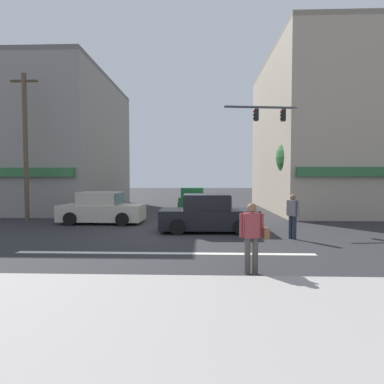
% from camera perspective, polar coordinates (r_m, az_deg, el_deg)
% --- Properties ---
extents(ground_plane, '(120.00, 120.00, 0.00)m').
position_cam_1_polar(ground_plane, '(12.60, -3.27, -7.69)').
color(ground_plane, '#2B2B2D').
extents(lane_marking_stripe, '(9.00, 0.24, 0.01)m').
position_cam_1_polar(lane_marking_stripe, '(9.19, -5.27, -11.53)').
color(lane_marking_stripe, silver).
rests_on(lane_marking_stripe, ground).
extents(sidewalk_curb, '(40.00, 5.00, 0.16)m').
position_cam_1_polar(sidewalk_curb, '(4.55, -14.05, -25.83)').
color(sidewalk_curb, '#9E9993').
rests_on(sidewalk_curb, ground).
extents(building_left_block, '(12.46, 11.61, 9.67)m').
position_cam_1_polar(building_left_block, '(25.95, -28.57, 7.98)').
color(building_left_block, gray).
rests_on(building_left_block, ground).
extents(building_right_corner, '(10.97, 12.21, 10.94)m').
position_cam_1_polar(building_right_corner, '(24.40, 26.91, 9.88)').
color(building_right_corner, tan).
rests_on(building_right_corner, ground).
extents(street_tree, '(2.85, 2.85, 4.92)m').
position_cam_1_polar(street_tree, '(18.96, 19.99, 6.11)').
color(street_tree, '#4C3823').
rests_on(street_tree, ground).
extents(utility_pole_near_left, '(1.40, 0.22, 7.70)m').
position_cam_1_polar(utility_pole_near_left, '(18.07, -29.13, 7.82)').
color(utility_pole_near_left, brown).
rests_on(utility_pole_near_left, ground).
extents(traffic_light_mast, '(4.87, 0.68, 6.20)m').
position_cam_1_polar(traffic_light_mast, '(16.87, 19.18, 9.00)').
color(traffic_light_mast, '#47474C').
rests_on(traffic_light_mast, ground).
extents(sedan_crossing_leftbound, '(1.97, 4.15, 1.58)m').
position_cam_1_polar(sedan_crossing_leftbound, '(22.10, 0.13, -1.42)').
color(sedan_crossing_leftbound, '#1E6033').
rests_on(sedan_crossing_leftbound, ground).
extents(sedan_crossing_center, '(4.13, 1.94, 1.58)m').
position_cam_1_polar(sedan_crossing_center, '(12.74, 3.10, -4.35)').
color(sedan_crossing_center, black).
rests_on(sedan_crossing_center, ground).
extents(sedan_waiting_far, '(4.14, 1.97, 1.58)m').
position_cam_1_polar(sedan_waiting_far, '(15.74, -16.77, -3.13)').
color(sedan_waiting_far, '#B7B29E').
rests_on(sedan_waiting_far, ground).
extents(pedestrian_foreground_with_bag, '(0.67, 0.29, 1.67)m').
position_cam_1_polar(pedestrian_foreground_with_bag, '(7.20, 11.45, -7.79)').
color(pedestrian_foreground_with_bag, '#4C4742').
rests_on(pedestrian_foreground_with_bag, ground).
extents(pedestrian_mid_crossing, '(0.39, 0.48, 1.67)m').
position_cam_1_polar(pedestrian_mid_crossing, '(11.72, 18.64, -3.90)').
color(pedestrian_mid_crossing, '#232838').
rests_on(pedestrian_mid_crossing, ground).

